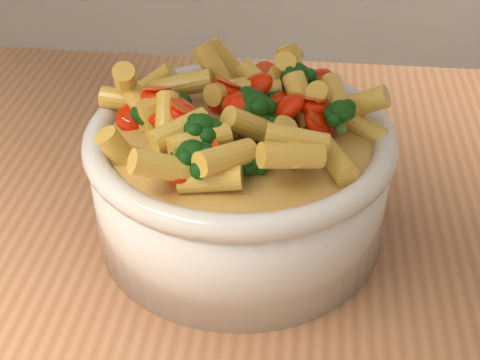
# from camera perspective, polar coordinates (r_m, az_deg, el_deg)

# --- Properties ---
(serving_bowl) EXTENTS (0.24, 0.24, 0.10)m
(serving_bowl) POSITION_cam_1_polar(r_m,az_deg,el_deg) (0.53, -0.00, 0.11)
(serving_bowl) COLOR silver
(serving_bowl) RESTS_ON table
(pasta_salad) EXTENTS (0.19, 0.19, 0.04)m
(pasta_salad) POSITION_cam_1_polar(r_m,az_deg,el_deg) (0.50, -0.00, 6.09)
(pasta_salad) COLOR #F0B34C
(pasta_salad) RESTS_ON serving_bowl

